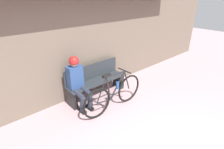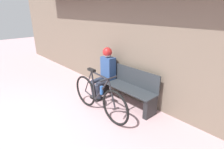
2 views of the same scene
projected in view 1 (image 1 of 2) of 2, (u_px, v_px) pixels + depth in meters
name	position (u px, v px, depth m)	size (l,w,h in m)	color
storefront_wall	(71.00, 33.00, 3.97)	(12.00, 0.56, 3.20)	#756656
park_bench_near	(96.00, 82.00, 4.53)	(1.61, 0.42, 0.85)	#2D3338
bicycle	(114.00, 94.00, 4.00)	(1.69, 0.40, 0.95)	black
person_seated	(77.00, 79.00, 3.98)	(0.34, 0.61, 1.24)	#2D3342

